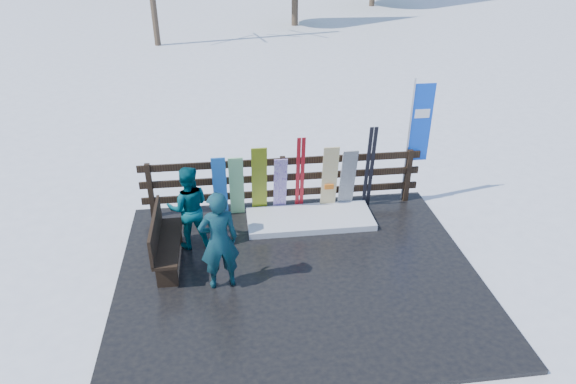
{
  "coord_description": "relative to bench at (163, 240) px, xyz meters",
  "views": [
    {
      "loc": [
        -1.05,
        -6.86,
        5.41
      ],
      "look_at": [
        -0.05,
        1.0,
        1.1
      ],
      "focal_mm": 32.0,
      "sensor_mm": 36.0,
      "label": 1
    }
  ],
  "objects": [
    {
      "name": "snowboard_1",
      "position": [
        1.29,
        1.45,
        0.16
      ],
      "size": [
        0.28,
        0.31,
        1.35
      ],
      "primitive_type": "cube",
      "rotation": [
        0.21,
        0.0,
        0.0
      ],
      "color": "white",
      "rests_on": "deck"
    },
    {
      "name": "snowboard_4",
      "position": [
        3.49,
        1.45,
        0.17
      ],
      "size": [
        0.3,
        0.31,
        1.36
      ],
      "primitive_type": "cube",
      "rotation": [
        0.21,
        0.0,
        0.0
      ],
      "color": "black",
      "rests_on": "deck"
    },
    {
      "name": "ground",
      "position": [
        2.22,
        -0.53,
        -0.6
      ],
      "size": [
        700.0,
        700.0,
        0.0
      ],
      "primitive_type": "plane",
      "color": "white",
      "rests_on": "ground"
    },
    {
      "name": "snowboard_5",
      "position": [
        3.13,
        1.45,
        0.21
      ],
      "size": [
        0.31,
        0.23,
        1.44
      ],
      "primitive_type": "cube",
      "rotation": [
        0.14,
        0.0,
        0.0
      ],
      "color": "silver",
      "rests_on": "deck"
    },
    {
      "name": "snow_patch",
      "position": [
        2.69,
        1.07,
        -0.46
      ],
      "size": [
        2.44,
        1.0,
        0.12
      ],
      "primitive_type": "cube",
      "color": "white",
      "rests_on": "deck"
    },
    {
      "name": "rental_flag",
      "position": [
        4.92,
        1.72,
        1.09
      ],
      "size": [
        0.45,
        0.04,
        2.6
      ],
      "color": "silver",
      "rests_on": "deck"
    },
    {
      "name": "ski_pair_a",
      "position": [
        2.55,
        1.52,
        0.31
      ],
      "size": [
        0.16,
        0.26,
        1.65
      ],
      "color": "#AC151C",
      "rests_on": "deck"
    },
    {
      "name": "bench",
      "position": [
        0.0,
        0.0,
        0.0
      ],
      "size": [
        0.41,
        1.5,
        0.97
      ],
      "color": "black",
      "rests_on": "deck"
    },
    {
      "name": "deck",
      "position": [
        2.22,
        -0.53,
        -0.56
      ],
      "size": [
        6.0,
        5.0,
        0.08
      ],
      "primitive_type": "cube",
      "color": "black",
      "rests_on": "ground"
    },
    {
      "name": "snowboard_3",
      "position": [
        2.14,
        1.45,
        0.13
      ],
      "size": [
        0.26,
        0.4,
        1.29
      ],
      "primitive_type": "cube",
      "rotation": [
        0.28,
        0.0,
        0.0
      ],
      "color": "white",
      "rests_on": "deck"
    },
    {
      "name": "snowboard_2",
      "position": [
        1.74,
        1.45,
        0.25
      ],
      "size": [
        0.3,
        0.39,
        1.54
      ],
      "primitive_type": "cube",
      "rotation": [
        0.24,
        0.0,
        0.0
      ],
      "color": "#E5FF15",
      "rests_on": "deck"
    },
    {
      "name": "fence",
      "position": [
        2.22,
        1.67,
        0.14
      ],
      "size": [
        5.6,
        0.1,
        1.15
      ],
      "color": "black",
      "rests_on": "deck"
    },
    {
      "name": "snowboard_0",
      "position": [
        0.97,
        1.45,
        0.16
      ],
      "size": [
        0.27,
        0.2,
        1.34
      ],
      "primitive_type": "cube",
      "rotation": [
        0.13,
        0.0,
        0.0
      ],
      "color": "blue",
      "rests_on": "deck"
    },
    {
      "name": "ski_pair_b",
      "position": [
        3.95,
        1.52,
        0.37
      ],
      "size": [
        0.17,
        0.2,
        1.78
      ],
      "color": "black",
      "rests_on": "deck"
    },
    {
      "name": "person_back",
      "position": [
        0.42,
        0.56,
        0.27
      ],
      "size": [
        0.79,
        0.63,
        1.56
      ],
      "primitive_type": "imported",
      "rotation": [
        0.0,
        0.0,
        3.2
      ],
      "color": "#054752",
      "rests_on": "deck"
    },
    {
      "name": "person_front",
      "position": [
        0.95,
        -0.66,
        0.34
      ],
      "size": [
        0.69,
        0.52,
        1.71
      ],
      "primitive_type": "imported",
      "rotation": [
        0.0,
        0.0,
        3.33
      ],
      "color": "#0D4741",
      "rests_on": "deck"
    }
  ]
}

